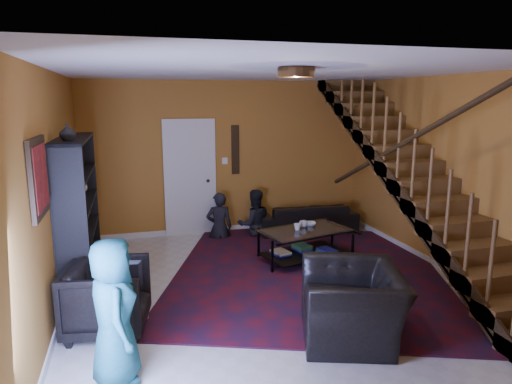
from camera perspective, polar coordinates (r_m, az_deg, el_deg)
floor at (r=6.25m, az=1.96°, el=-11.71°), size 5.50×5.50×0.00m
room at (r=7.23m, az=-11.55°, el=-8.23°), size 5.50×5.50×5.50m
staircase at (r=6.78m, az=19.41°, el=1.83°), size 0.95×5.02×3.18m
bookshelf at (r=6.28m, az=-21.20°, el=-3.07°), size 0.35×1.80×2.00m
door at (r=8.38m, az=-8.23°, el=1.52°), size 0.82×0.05×2.05m
framed_picture at (r=4.69m, az=-25.53°, el=1.67°), size 0.04×0.74×0.74m
wall_hanging at (r=8.46m, az=-2.61°, el=5.31°), size 0.14×0.03×0.90m
ceiling_fixture at (r=4.99m, az=5.05°, el=14.67°), size 0.40×0.40×0.10m
rug at (r=6.76m, az=6.44°, el=-9.84°), size 5.02×5.33×0.02m
sofa at (r=8.67m, az=6.31°, el=-3.21°), size 1.89×0.82×0.54m
armchair_left at (r=5.25m, az=-18.04°, el=-12.44°), size 0.97×0.95×0.76m
armchair_right at (r=5.00m, az=11.90°, el=-13.47°), size 1.30×1.39×0.74m
person_adult_a at (r=8.28m, az=-4.60°, el=-4.43°), size 0.50×0.35×1.29m
person_adult_b at (r=8.42m, az=-0.20°, el=-4.05°), size 0.64×0.50×1.31m
person_child at (r=4.25m, az=-17.37°, el=-14.10°), size 0.51×0.70×1.32m
coffee_table at (r=7.09m, az=6.08°, el=-6.34°), size 1.49×1.10×0.51m
cup_a at (r=7.17m, az=5.92°, el=-3.99°), size 0.13×0.13×0.10m
cup_b at (r=6.99m, az=5.21°, el=-4.36°), size 0.12×0.12×0.10m
bowl at (r=7.27m, az=6.67°, el=-3.98°), size 0.25×0.25×0.05m
vase at (r=5.62m, az=-22.49°, el=6.91°), size 0.18×0.18×0.19m
popcorn_bucket at (r=5.49m, az=-13.97°, el=-14.41°), size 0.16×0.16×0.14m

